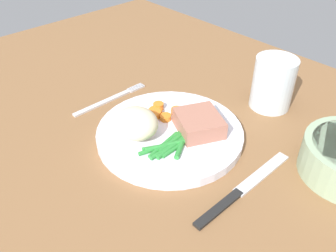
{
  "coord_description": "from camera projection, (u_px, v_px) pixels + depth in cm",
  "views": [
    {
      "loc": [
        37.32,
        -32.56,
        40.1
      ],
      "look_at": [
        2.69,
        -0.42,
        4.6
      ],
      "focal_mm": 37.85,
      "sensor_mm": 36.0,
      "label": 1
    }
  ],
  "objects": [
    {
      "name": "water_glass",
      "position": [
        272.0,
        87.0,
        0.66
      ],
      "size": [
        7.7,
        7.7,
        9.87
      ],
      "color": "silver",
      "rests_on": "dining_table"
    },
    {
      "name": "carrot_slices",
      "position": [
        160.0,
        112.0,
        0.63
      ],
      "size": [
        5.68,
        6.01,
        1.2
      ],
      "color": "orange",
      "rests_on": "dinner_plate"
    },
    {
      "name": "dining_table",
      "position": [
        159.0,
        135.0,
        0.63
      ],
      "size": [
        120.0,
        90.0,
        2.0
      ],
      "color": "brown",
      "rests_on": "ground"
    },
    {
      "name": "dinner_plate",
      "position": [
        168.0,
        134.0,
        0.6
      ],
      "size": [
        24.87,
        24.87,
        1.6
      ],
      "primitive_type": "cylinder",
      "color": "white",
      "rests_on": "dining_table"
    },
    {
      "name": "fork",
      "position": [
        110.0,
        99.0,
        0.7
      ],
      "size": [
        1.44,
        16.6,
        0.4
      ],
      "rotation": [
        0.0,
        0.0,
        0.05
      ],
      "color": "silver",
      "rests_on": "dining_table"
    },
    {
      "name": "knife",
      "position": [
        243.0,
        189.0,
        0.51
      ],
      "size": [
        1.7,
        20.5,
        0.64
      ],
      "rotation": [
        0.0,
        0.0,
        0.0
      ],
      "color": "black",
      "rests_on": "dining_table"
    },
    {
      "name": "green_beans",
      "position": [
        171.0,
        144.0,
        0.56
      ],
      "size": [
        5.75,
        11.1,
        0.85
      ],
      "color": "#2D8C38",
      "rests_on": "dinner_plate"
    },
    {
      "name": "meat_portion",
      "position": [
        199.0,
        123.0,
        0.59
      ],
      "size": [
        9.79,
        9.51,
        2.9
      ],
      "primitive_type": "cube",
      "rotation": [
        0.0,
        0.0,
        -0.44
      ],
      "color": "#A86B56",
      "rests_on": "dinner_plate"
    },
    {
      "name": "mashed_potatoes",
      "position": [
        138.0,
        124.0,
        0.57
      ],
      "size": [
        7.51,
        6.79,
        4.78
      ],
      "primitive_type": "ellipsoid",
      "color": "beige",
      "rests_on": "dinner_plate"
    }
  ]
}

